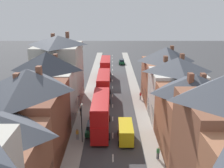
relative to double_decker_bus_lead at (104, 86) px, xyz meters
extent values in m
cube|color=#A8A399|center=(-3.29, 4.10, -2.75)|extent=(2.20, 104.00, 0.14)
cube|color=#A8A399|center=(6.91, 4.10, -2.75)|extent=(2.20, 104.00, 0.14)
cube|color=silver|center=(1.81, -21.90, -2.81)|extent=(0.14, 1.80, 0.01)
cube|color=silver|center=(1.81, -15.90, -2.81)|extent=(0.14, 1.80, 0.01)
cube|color=silver|center=(1.81, -9.90, -2.81)|extent=(0.14, 1.80, 0.01)
cube|color=silver|center=(1.81, -3.90, -2.81)|extent=(0.14, 1.80, 0.01)
cube|color=silver|center=(1.81, 2.10, -2.81)|extent=(0.14, 1.80, 0.01)
cube|color=silver|center=(1.81, 8.10, -2.81)|extent=(0.14, 1.80, 0.01)
cube|color=silver|center=(1.81, 14.10, -2.81)|extent=(0.14, 1.80, 0.01)
cube|color=silver|center=(1.81, 20.10, -2.81)|extent=(0.14, 1.80, 0.01)
cube|color=silver|center=(1.81, 26.10, -2.81)|extent=(0.14, 1.80, 0.01)
cube|color=silver|center=(1.81, 32.10, -2.81)|extent=(0.14, 1.80, 0.01)
cube|color=silver|center=(1.81, 38.10, -2.81)|extent=(0.14, 1.80, 0.01)
cube|color=silver|center=(1.81, 44.10, -2.81)|extent=(0.14, 1.80, 0.01)
cube|color=silver|center=(1.81, 50.10, -2.81)|extent=(0.14, 1.80, 0.01)
cube|color=brown|center=(-8.39, -20.77, 1.47)|extent=(8.00, 11.75, 8.56)
cube|color=olive|center=(-4.45, -20.77, -1.22)|extent=(0.12, 10.81, 3.20)
pyramid|color=#474C56|center=(-8.39, -20.77, 7.05)|extent=(8.00, 11.75, 2.61)
cube|color=brown|center=(-7.20, -19.76, 7.76)|extent=(0.60, 0.90, 1.41)
cube|color=brown|center=(-9.35, -21.38, 7.53)|extent=(0.60, 0.90, 0.95)
cube|color=beige|center=(-8.39, -11.17, 1.52)|extent=(8.00, 7.45, 8.68)
cube|color=black|center=(-4.45, -11.17, -1.22)|extent=(0.12, 6.85, 3.20)
pyramid|color=#383D47|center=(-8.39, -11.17, 7.33)|extent=(8.00, 7.45, 2.94)
cube|color=brown|center=(-7.25, -9.92, 7.79)|extent=(0.60, 0.90, 0.91)
cube|color=#BCB7A8|center=(-8.39, -1.85, 2.90)|extent=(8.00, 11.19, 11.44)
cube|color=navy|center=(-4.45, -1.85, -1.22)|extent=(0.12, 10.29, 3.20)
pyramid|color=#383D47|center=(-8.39, -1.85, 9.46)|extent=(8.00, 11.19, 1.68)
cube|color=brown|center=(-7.05, 1.05, 10.09)|extent=(0.60, 0.90, 1.25)
cube|color=brown|center=(-9.58, -0.37, 10.00)|extent=(0.60, 0.90, 1.06)
cube|color=#A36042|center=(12.01, -19.76, 1.09)|extent=(8.00, 11.08, 7.81)
cube|color=maroon|center=(8.07, -19.76, -1.22)|extent=(0.12, 10.19, 3.20)
pyramid|color=#383D47|center=(12.01, -19.76, 6.20)|extent=(8.00, 11.08, 2.41)
cube|color=brown|center=(13.33, -18.39, 6.71)|extent=(0.60, 0.90, 1.02)
cube|color=brown|center=(11.10, -20.45, 6.98)|extent=(0.60, 0.90, 1.56)
cube|color=silver|center=(12.01, -10.34, 1.34)|extent=(8.00, 7.75, 8.31)
cube|color=navy|center=(8.07, -10.34, -1.22)|extent=(0.12, 7.13, 3.20)
pyramid|color=#565B66|center=(12.01, -10.34, 6.64)|extent=(8.00, 7.75, 2.30)
cube|color=brown|center=(10.51, -8.27, 7.13)|extent=(0.60, 0.90, 0.98)
cube|color=brown|center=(13.22, -8.17, 7.32)|extent=(0.60, 0.90, 1.35)
cube|color=#A36042|center=(12.01, -1.18, 1.27)|extent=(8.00, 10.57, 8.16)
cube|color=navy|center=(8.07, -1.18, -1.22)|extent=(0.12, 9.73, 3.20)
pyramid|color=#474C56|center=(12.01, -1.18, 6.71)|extent=(8.00, 10.57, 2.73)
cube|color=brown|center=(13.25, -0.36, 7.45)|extent=(0.60, 0.90, 1.47)
cube|color=red|center=(0.01, -0.02, -1.17)|extent=(2.44, 10.80, 2.50)
cube|color=red|center=(0.01, -0.02, 1.23)|extent=(2.44, 10.58, 2.30)
cube|color=red|center=(0.01, -0.02, 2.43)|extent=(2.39, 10.37, 0.10)
cube|color=#28333D|center=(0.01, 5.33, -0.97)|extent=(2.20, 0.10, 1.20)
cube|color=#28333D|center=(0.01, 5.33, 1.33)|extent=(2.20, 0.10, 1.10)
cube|color=#28333D|center=(-1.18, -0.02, -0.92)|extent=(0.06, 9.18, 0.90)
cube|color=#28333D|center=(-1.18, -0.02, 1.33)|extent=(0.06, 9.18, 0.90)
cube|color=yellow|center=(0.01, 5.33, 2.13)|extent=(1.34, 0.08, 0.32)
cylinder|color=black|center=(-1.21, 3.32, -2.32)|extent=(0.30, 1.00, 1.00)
cylinder|color=black|center=(1.23, 3.32, -2.32)|extent=(0.30, 1.00, 1.00)
cylinder|color=black|center=(-1.21, -2.99, -2.32)|extent=(0.30, 1.00, 1.00)
cylinder|color=black|center=(1.23, -2.99, -2.32)|extent=(0.30, 1.00, 1.00)
cube|color=red|center=(0.01, -14.26, -1.17)|extent=(2.44, 10.80, 2.50)
cube|color=red|center=(0.01, -14.26, 1.23)|extent=(2.44, 10.58, 2.30)
cube|color=red|center=(0.01, -14.26, 2.43)|extent=(2.39, 10.37, 0.10)
cube|color=#28333D|center=(0.01, -8.91, -0.97)|extent=(2.20, 0.10, 1.20)
cube|color=#28333D|center=(0.01, -8.91, 1.33)|extent=(2.20, 0.10, 1.10)
cube|color=#28333D|center=(-1.18, -14.26, -0.92)|extent=(0.06, 9.18, 0.90)
cube|color=#28333D|center=(-1.18, -14.26, 1.33)|extent=(0.06, 9.18, 0.90)
cube|color=yellow|center=(0.01, -8.91, 2.13)|extent=(1.34, 0.08, 0.32)
cylinder|color=black|center=(-1.21, -10.91, -2.32)|extent=(0.30, 1.00, 1.00)
cylinder|color=black|center=(1.23, -10.91, -2.32)|extent=(0.30, 1.00, 1.00)
cylinder|color=black|center=(-1.21, -17.23, -2.32)|extent=(0.30, 1.00, 1.00)
cylinder|color=black|center=(1.23, -17.23, -2.32)|extent=(0.30, 1.00, 1.00)
cube|color=red|center=(0.01, 16.03, -1.17)|extent=(2.44, 10.80, 2.50)
cube|color=red|center=(0.01, 16.03, 1.23)|extent=(2.44, 10.58, 2.30)
cube|color=red|center=(0.01, 16.03, 2.43)|extent=(2.39, 10.37, 0.10)
cube|color=#28333D|center=(0.01, 21.38, -0.97)|extent=(2.20, 0.10, 1.20)
cube|color=#28333D|center=(0.01, 21.38, 1.33)|extent=(2.20, 0.10, 1.10)
cube|color=#28333D|center=(-1.18, 16.03, -0.92)|extent=(0.06, 9.18, 0.90)
cube|color=#28333D|center=(-1.18, 16.03, 1.33)|extent=(0.06, 9.18, 0.90)
cube|color=yellow|center=(0.01, 21.38, 2.13)|extent=(1.34, 0.08, 0.32)
cylinder|color=black|center=(-1.21, 19.38, -2.32)|extent=(0.30, 1.00, 1.00)
cylinder|color=black|center=(1.23, 19.38, -2.32)|extent=(0.30, 1.00, 1.00)
cylinder|color=black|center=(-1.21, 13.06, -2.32)|extent=(0.30, 1.00, 1.00)
cylinder|color=black|center=(1.23, 13.06, -2.32)|extent=(0.30, 1.00, 1.00)
cube|color=#144728|center=(4.91, 34.32, -2.15)|extent=(1.70, 4.37, 0.70)
cube|color=#28333D|center=(4.91, 34.10, -1.50)|extent=(1.46, 2.18, 0.60)
cylinder|color=black|center=(4.06, 35.68, -2.51)|extent=(0.20, 0.62, 0.62)
cylinder|color=black|center=(5.76, 35.68, -2.51)|extent=(0.20, 0.62, 0.62)
cylinder|color=black|center=(4.06, 32.97, -2.51)|extent=(0.20, 0.62, 0.62)
cylinder|color=black|center=(5.76, 32.97, -2.51)|extent=(0.20, 0.62, 0.62)
cube|color=gray|center=(-1.29, 35.41, -2.12)|extent=(1.70, 3.92, 0.77)
cube|color=#28333D|center=(-1.29, 35.22, -1.43)|extent=(1.46, 1.96, 0.60)
cylinder|color=black|center=(-2.14, 36.63, -2.51)|extent=(0.20, 0.62, 0.62)
cylinder|color=black|center=(-0.44, 36.63, -2.51)|extent=(0.20, 0.62, 0.62)
cylinder|color=black|center=(-2.14, 34.20, -2.51)|extent=(0.20, 0.62, 0.62)
cylinder|color=black|center=(-0.44, 34.20, -2.51)|extent=(0.20, 0.62, 0.62)
cube|color=#144728|center=(-1.29, -14.94, -2.16)|extent=(1.70, 4.45, 0.69)
cube|color=#28333D|center=(-1.29, -15.16, -1.51)|extent=(1.46, 2.23, 0.60)
cylinder|color=black|center=(-2.14, -13.56, -2.51)|extent=(0.20, 0.62, 0.62)
cylinder|color=black|center=(-0.44, -13.56, -2.51)|extent=(0.20, 0.62, 0.62)
cylinder|color=black|center=(-2.14, -16.32, -2.51)|extent=(0.20, 0.62, 0.62)
cylinder|color=black|center=(-0.44, -16.32, -2.51)|extent=(0.20, 0.62, 0.62)
cube|color=yellow|center=(3.61, -17.32, -1.46)|extent=(1.96, 5.20, 2.10)
cube|color=#28333D|center=(3.61, -14.77, -1.16)|extent=(1.76, 0.10, 0.90)
cylinder|color=black|center=(2.63, -15.76, -2.46)|extent=(0.24, 0.72, 0.72)
cylinder|color=black|center=(4.59, -15.76, -2.46)|extent=(0.24, 0.72, 0.72)
cylinder|color=black|center=(2.63, -18.88, -2.46)|extent=(0.24, 0.72, 0.72)
cylinder|color=black|center=(4.59, -18.88, -2.46)|extent=(0.24, 0.72, 0.72)
cylinder|color=#23232D|center=(7.25, -22.27, -2.26)|extent=(0.14, 0.14, 0.84)
cylinder|color=#23232D|center=(7.43, -22.27, -2.26)|extent=(0.14, 0.14, 0.84)
cube|color=#338447|center=(7.34, -22.27, -1.57)|extent=(0.36, 0.22, 0.54)
sphere|color=beige|center=(7.34, -22.27, -1.18)|extent=(0.22, 0.22, 0.22)
cylinder|color=gray|center=(-3.30, -17.35, -2.26)|extent=(0.14, 0.14, 0.84)
cylinder|color=gray|center=(-3.12, -17.35, -2.26)|extent=(0.14, 0.14, 0.84)
cube|color=gold|center=(-3.21, -17.35, -1.57)|extent=(0.36, 0.22, 0.54)
sphere|color=#9E7051|center=(-3.21, -17.35, -1.18)|extent=(0.22, 0.22, 0.22)
cylinder|color=brown|center=(-3.76, -8.94, -2.26)|extent=(0.14, 0.14, 0.84)
cylinder|color=brown|center=(-3.58, -8.94, -2.26)|extent=(0.14, 0.14, 0.84)
cube|color=black|center=(-3.67, -8.94, -1.57)|extent=(0.36, 0.22, 0.54)
sphere|color=tan|center=(-3.67, -8.94, -1.18)|extent=(0.22, 0.22, 0.22)
cylinder|color=gray|center=(7.35, -0.64, -2.26)|extent=(0.14, 0.14, 0.84)
cylinder|color=gray|center=(7.53, -0.64, -2.26)|extent=(0.14, 0.14, 0.84)
cube|color=red|center=(7.44, -0.64, -1.57)|extent=(0.36, 0.22, 0.54)
sphere|color=#9E7051|center=(7.44, -0.64, -1.18)|extent=(0.22, 0.22, 0.22)
cylinder|color=black|center=(-2.44, -18.07, -0.07)|extent=(0.12, 0.12, 5.50)
cylinder|color=black|center=(-2.44, -17.62, 2.58)|extent=(0.08, 0.90, 0.08)
cube|color=beige|center=(-2.44, -17.17, 2.50)|extent=(0.20, 0.32, 0.20)
camera|label=1|loc=(1.69, -50.67, 15.34)|focal=42.00mm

